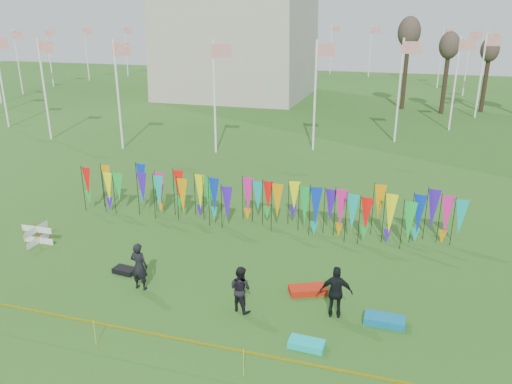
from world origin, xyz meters
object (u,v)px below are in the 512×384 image
(box_kite, at_px, (37,235))
(kite_bag_black, at_px, (125,270))
(person_right, at_px, (336,292))
(person_mid, at_px, (240,289))
(kite_bag_turquoise, at_px, (307,344))
(kite_bag_teal, at_px, (384,320))
(kite_bag_red, at_px, (308,290))
(person_left, at_px, (139,266))

(box_kite, distance_m, kite_bag_black, 5.25)
(person_right, bearing_deg, box_kite, -13.79)
(person_mid, height_order, kite_bag_turquoise, person_mid)
(kite_bag_teal, bearing_deg, box_kite, 173.22)
(person_mid, bearing_deg, kite_bag_red, -118.10)
(kite_bag_teal, bearing_deg, person_right, -178.69)
(person_mid, bearing_deg, kite_bag_teal, -152.25)
(box_kite, relative_size, kite_bag_turquoise, 0.78)
(person_mid, xyz_separation_m, kite_bag_red, (2.01, 1.76, -0.71))
(kite_bag_turquoise, bearing_deg, kite_bag_teal, 41.55)
(box_kite, height_order, kite_bag_red, box_kite)
(person_left, xyz_separation_m, kite_bag_black, (-1.20, 0.88, -0.82))
(person_left, distance_m, person_mid, 4.04)
(person_mid, distance_m, kite_bag_black, 5.41)
(person_right, distance_m, kite_bag_teal, 1.82)
(kite_bag_turquoise, bearing_deg, kite_bag_black, 162.06)
(kite_bag_turquoise, bearing_deg, box_kite, 163.74)
(person_right, distance_m, kite_bag_turquoise, 2.18)
(kite_bag_black, bearing_deg, person_right, -4.10)
(kite_bag_black, relative_size, kite_bag_teal, 0.67)
(person_left, xyz_separation_m, kite_bag_turquoise, (6.62, -1.65, -0.81))
(kite_bag_turquoise, relative_size, kite_bag_teal, 0.83)
(person_mid, height_order, kite_bag_black, person_mid)
(person_left, bearing_deg, person_mid, 177.54)
(person_mid, xyz_separation_m, kite_bag_teal, (4.81, 0.60, -0.70))
(box_kite, distance_m, kite_bag_teal, 15.24)
(box_kite, relative_size, kite_bag_red, 0.63)
(box_kite, height_order, person_mid, person_mid)
(person_right, bearing_deg, kite_bag_black, -10.14)
(kite_bag_turquoise, bearing_deg, person_mid, 152.25)
(kite_bag_black, height_order, kite_bag_teal, kite_bag_teal)
(person_right, height_order, kite_bag_teal, person_right)
(box_kite, bearing_deg, kite_bag_black, -13.63)
(person_mid, xyz_separation_m, kite_bag_turquoise, (2.59, -1.36, -0.72))
(kite_bag_black, bearing_deg, kite_bag_turquoise, -17.94)
(kite_bag_turquoise, bearing_deg, person_left, 166.01)
(box_kite, relative_size, kite_bag_teal, 0.65)
(box_kite, bearing_deg, person_left, -18.60)
(person_left, distance_m, kite_bag_red, 6.26)
(person_right, bearing_deg, person_mid, 4.04)
(person_left, height_order, kite_bag_teal, person_left)
(kite_bag_turquoise, height_order, kite_bag_red, kite_bag_red)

